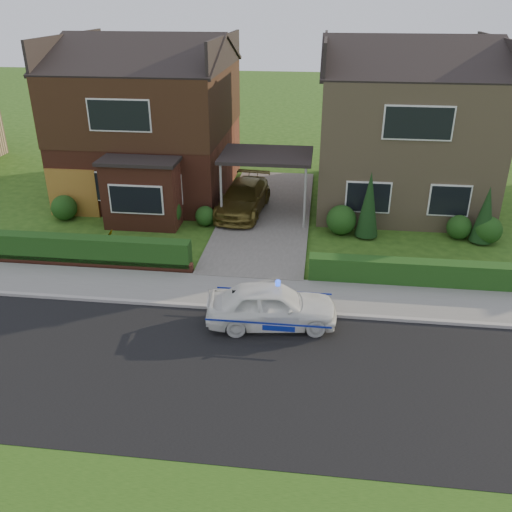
# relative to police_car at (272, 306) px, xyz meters

# --- Properties ---
(ground) EXTENTS (120.00, 120.00, 0.00)m
(ground) POSITION_rel_police_car_xyz_m (-1.07, -2.40, -0.64)
(ground) COLOR #254913
(ground) RESTS_ON ground
(road) EXTENTS (60.00, 6.00, 0.02)m
(road) POSITION_rel_police_car_xyz_m (-1.07, -2.40, -0.64)
(road) COLOR black
(road) RESTS_ON ground
(kerb) EXTENTS (60.00, 0.16, 0.12)m
(kerb) POSITION_rel_police_car_xyz_m (-1.07, 0.65, -0.58)
(kerb) COLOR #9E9993
(kerb) RESTS_ON ground
(sidewalk) EXTENTS (60.00, 2.00, 0.10)m
(sidewalk) POSITION_rel_police_car_xyz_m (-1.07, 1.70, -0.59)
(sidewalk) COLOR slate
(sidewalk) RESTS_ON ground
(driveway) EXTENTS (3.80, 12.00, 0.12)m
(driveway) POSITION_rel_police_car_xyz_m (-1.07, 8.60, -0.58)
(driveway) COLOR #666059
(driveway) RESTS_ON ground
(house_left) EXTENTS (7.50, 9.53, 7.25)m
(house_left) POSITION_rel_police_car_xyz_m (-6.85, 11.50, 3.17)
(house_left) COLOR brown
(house_left) RESTS_ON ground
(house_right) EXTENTS (7.50, 8.06, 7.25)m
(house_right) POSITION_rel_police_car_xyz_m (4.73, 11.59, 3.02)
(house_right) COLOR #957E5B
(house_right) RESTS_ON ground
(carport_link) EXTENTS (3.80, 3.00, 2.77)m
(carport_link) POSITION_rel_police_car_xyz_m (-1.07, 8.55, 2.01)
(carport_link) COLOR black
(carport_link) RESTS_ON ground
(garage_door) EXTENTS (2.20, 0.10, 2.10)m
(garage_door) POSITION_rel_police_car_xyz_m (-9.32, 7.56, 0.41)
(garage_door) COLOR #946220
(garage_door) RESTS_ON ground
(dwarf_wall) EXTENTS (7.70, 0.25, 0.36)m
(dwarf_wall) POSITION_rel_police_car_xyz_m (-6.87, 2.90, -0.46)
(dwarf_wall) COLOR brown
(dwarf_wall) RESTS_ON ground
(hedge_left) EXTENTS (7.50, 0.55, 0.90)m
(hedge_left) POSITION_rel_police_car_xyz_m (-6.87, 3.05, -0.64)
(hedge_left) COLOR #183511
(hedge_left) RESTS_ON ground
(hedge_right) EXTENTS (7.50, 0.55, 0.80)m
(hedge_right) POSITION_rel_police_car_xyz_m (4.73, 2.95, -0.64)
(hedge_right) COLOR #183511
(hedge_right) RESTS_ON ground
(shrub_left_far) EXTENTS (1.08, 1.08, 1.08)m
(shrub_left_far) POSITION_rel_police_car_xyz_m (-9.57, 7.10, -0.10)
(shrub_left_far) COLOR #183511
(shrub_left_far) RESTS_ON ground
(shrub_left_mid) EXTENTS (1.32, 1.32, 1.32)m
(shrub_left_mid) POSITION_rel_police_car_xyz_m (-5.07, 6.90, 0.02)
(shrub_left_mid) COLOR #183511
(shrub_left_mid) RESTS_ON ground
(shrub_left_near) EXTENTS (0.84, 0.84, 0.84)m
(shrub_left_near) POSITION_rel_police_car_xyz_m (-3.47, 7.20, -0.22)
(shrub_left_near) COLOR #183511
(shrub_left_near) RESTS_ON ground
(shrub_right_near) EXTENTS (1.20, 1.20, 1.20)m
(shrub_right_near) POSITION_rel_police_car_xyz_m (2.13, 7.00, -0.04)
(shrub_right_near) COLOR #183511
(shrub_right_near) RESTS_ON ground
(shrub_right_mid) EXTENTS (0.96, 0.96, 0.96)m
(shrub_right_mid) POSITION_rel_police_car_xyz_m (6.73, 7.10, -0.16)
(shrub_right_mid) COLOR #183511
(shrub_right_mid) RESTS_ON ground
(shrub_right_far) EXTENTS (1.08, 1.08, 1.08)m
(shrub_right_far) POSITION_rel_police_car_xyz_m (7.73, 6.80, -0.10)
(shrub_right_far) COLOR #183511
(shrub_right_far) RESTS_ON ground
(conifer_a) EXTENTS (0.90, 0.90, 2.60)m
(conifer_a) POSITION_rel_police_car_xyz_m (3.13, 6.80, 0.66)
(conifer_a) COLOR black
(conifer_a) RESTS_ON ground
(conifer_b) EXTENTS (0.90, 0.90, 2.20)m
(conifer_b) POSITION_rel_police_car_xyz_m (7.53, 6.80, 0.46)
(conifer_b) COLOR black
(conifer_b) RESTS_ON ground
(police_car) EXTENTS (3.46, 3.93, 1.45)m
(police_car) POSITION_rel_police_car_xyz_m (0.00, 0.00, 0.00)
(police_car) COLOR white
(police_car) RESTS_ON ground
(driveway_car) EXTENTS (2.20, 4.59, 1.29)m
(driveway_car) POSITION_rel_police_car_xyz_m (-2.07, 8.65, 0.12)
(driveway_car) COLOR brown
(driveway_car) RESTS_ON driveway
(potted_plant_a) EXTENTS (0.51, 0.41, 0.85)m
(potted_plant_a) POSITION_rel_police_car_xyz_m (-5.32, 6.60, -0.22)
(potted_plant_a) COLOR gray
(potted_plant_a) RESTS_ON ground
(potted_plant_b) EXTENTS (0.51, 0.49, 0.73)m
(potted_plant_b) POSITION_rel_police_car_xyz_m (-6.65, 4.56, -0.28)
(potted_plant_b) COLOR gray
(potted_plant_b) RESTS_ON ground
(potted_plant_c) EXTENTS (0.50, 0.50, 0.68)m
(potted_plant_c) POSITION_rel_police_car_xyz_m (-6.58, 3.60, -0.30)
(potted_plant_c) COLOR gray
(potted_plant_c) RESTS_ON ground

